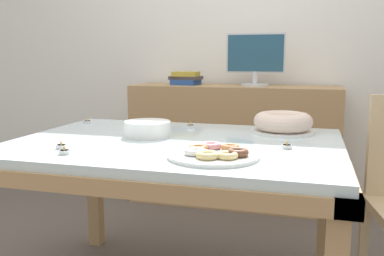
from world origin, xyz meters
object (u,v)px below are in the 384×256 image
object	(u,v)px
pastry_platter	(214,154)
tealight_left_edge	(191,126)
tealight_near_cakes	(64,152)
tealight_centre	(61,146)
book_stack	(186,78)
plate_stack	(148,129)
tealight_near_front	(287,146)
computer_monitor	(255,60)
tealight_right_edge	(87,122)
cake_chocolate_round	(283,123)

from	to	relation	value
pastry_platter	tealight_left_edge	distance (m)	0.65
tealight_near_cakes	tealight_centre	bearing A→B (deg)	128.48
book_stack	pastry_platter	bearing A→B (deg)	-70.24
tealight_centre	book_stack	bearing A→B (deg)	89.77
tealight_left_edge	tealight_near_cakes	size ratio (longest dim) A/B	1.00
plate_stack	tealight_near_front	distance (m)	0.63
computer_monitor	tealight_left_edge	bearing A→B (deg)	-99.37
computer_monitor	tealight_near_cakes	distance (m)	1.86
tealight_centre	tealight_right_edge	world-z (taller)	same
plate_stack	tealight_near_cakes	world-z (taller)	plate_stack
tealight_centre	cake_chocolate_round	bearing A→B (deg)	36.66
computer_monitor	tealight_left_edge	world-z (taller)	computer_monitor
tealight_left_edge	tealight_centre	size ratio (longest dim) A/B	1.00
pastry_platter	plate_stack	bearing A→B (deg)	139.77
tealight_left_edge	tealight_right_edge	xyz separation A→B (m)	(-0.58, -0.01, 0.00)
computer_monitor	tealight_near_cakes	bearing A→B (deg)	-104.67
pastry_platter	tealight_near_cakes	world-z (taller)	pastry_platter
cake_chocolate_round	tealight_near_cakes	world-z (taller)	cake_chocolate_round
plate_stack	tealight_near_cakes	distance (m)	0.45
computer_monitor	plate_stack	distance (m)	1.42
cake_chocolate_round	tealight_right_edge	distance (m)	1.04
tealight_near_cakes	tealight_left_edge	bearing A→B (deg)	67.59
tealight_right_edge	tealight_near_front	size ratio (longest dim) A/B	1.00
tealight_right_edge	tealight_near_front	xyz separation A→B (m)	(1.08, -0.37, 0.00)
computer_monitor	tealight_centre	size ratio (longest dim) A/B	10.60
book_stack	tealight_left_edge	world-z (taller)	book_stack
computer_monitor	cake_chocolate_round	xyz separation A→B (m)	(0.28, -1.09, -0.29)
cake_chocolate_round	computer_monitor	bearing A→B (deg)	104.34
tealight_right_edge	plate_stack	bearing A→B (deg)	-30.31
book_stack	tealight_right_edge	size ratio (longest dim) A/B	6.01
computer_monitor	tealight_near_cakes	size ratio (longest dim) A/B	10.60
book_stack	cake_chocolate_round	distance (m)	1.36
tealight_near_cakes	tealight_right_edge	world-z (taller)	same
cake_chocolate_round	tealight_left_edge	size ratio (longest dim) A/B	7.48
pastry_platter	tealight_near_cakes	xyz separation A→B (m)	(-0.54, -0.10, -0.00)
cake_chocolate_round	tealight_right_edge	world-z (taller)	cake_chocolate_round
tealight_left_edge	tealight_centre	xyz separation A→B (m)	(-0.35, -0.61, 0.00)
plate_stack	tealight_right_edge	xyz separation A→B (m)	(-0.45, 0.27, -0.02)
tealight_near_cakes	pastry_platter	bearing A→B (deg)	10.31
plate_stack	tealight_centre	distance (m)	0.41
pastry_platter	tealight_centre	world-z (taller)	pastry_platter
cake_chocolate_round	tealight_near_front	world-z (taller)	cake_chocolate_round
plate_stack	computer_monitor	bearing A→B (deg)	77.41
tealight_right_edge	tealight_near_front	distance (m)	1.14
cake_chocolate_round	tealight_near_front	bearing A→B (deg)	-83.61
cake_chocolate_round	tealight_centre	world-z (taller)	cake_chocolate_round
pastry_platter	tealight_left_edge	xyz separation A→B (m)	(-0.26, 0.60, -0.00)
computer_monitor	tealight_right_edge	distance (m)	1.37
tealight_right_edge	tealight_left_edge	bearing A→B (deg)	0.75
tealight_near_cakes	tealight_near_front	distance (m)	0.85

